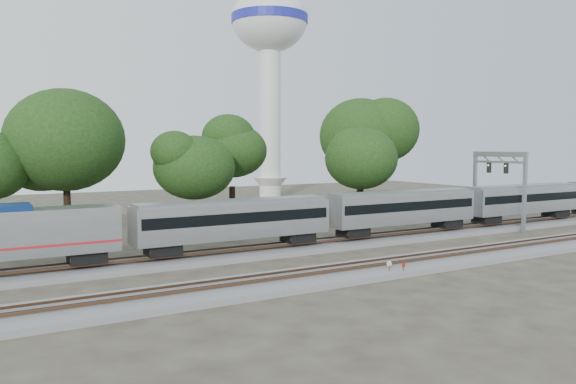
% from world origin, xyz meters
% --- Properties ---
extents(ground, '(160.00, 160.00, 0.00)m').
position_xyz_m(ground, '(0.00, 0.00, 0.00)').
color(ground, '#383328').
rests_on(ground, ground).
extents(track_far, '(160.00, 5.00, 0.73)m').
position_xyz_m(track_far, '(0.00, 6.00, 0.21)').
color(track_far, slate).
rests_on(track_far, ground).
extents(track_near, '(160.00, 5.00, 0.73)m').
position_xyz_m(track_near, '(0.00, -4.00, 0.21)').
color(track_near, slate).
rests_on(track_near, ground).
extents(train, '(120.24, 2.92, 4.31)m').
position_xyz_m(train, '(35.21, 6.00, 3.05)').
color(train, silver).
rests_on(train, ground).
extents(switch_stand_red, '(0.30, 0.07, 0.94)m').
position_xyz_m(switch_stand_red, '(6.68, -6.12, 0.60)').
color(switch_stand_red, '#512D19').
rests_on(switch_stand_red, ground).
extents(switch_stand_white, '(0.33, 0.16, 1.07)m').
position_xyz_m(switch_stand_white, '(5.81, -5.67, 0.68)').
color(switch_stand_white, '#512D19').
rests_on(switch_stand_white, ground).
extents(switch_lever, '(0.56, 0.42, 0.30)m').
position_xyz_m(switch_lever, '(5.28, -5.30, 0.15)').
color(switch_lever, '#512D19').
rests_on(switch_lever, ground).
extents(water_tower, '(12.84, 12.84, 35.55)m').
position_xyz_m(water_tower, '(26.88, 49.94, 26.34)').
color(water_tower, silver).
rests_on(water_tower, ground).
extents(signal_gantry, '(0.58, 6.82, 8.29)m').
position_xyz_m(signal_gantry, '(30.96, 6.00, 6.04)').
color(signal_gantry, gray).
rests_on(signal_gantry, ground).
extents(tree_3, '(9.54, 9.54, 13.45)m').
position_xyz_m(tree_3, '(-10.72, 19.09, 9.37)').
color(tree_3, black).
rests_on(tree_3, ground).
extents(tree_4, '(6.92, 6.92, 9.75)m').
position_xyz_m(tree_4, '(0.44, 16.38, 6.78)').
color(tree_4, black).
rests_on(tree_4, ground).
extents(tree_5, '(8.52, 8.52, 12.01)m').
position_xyz_m(tree_5, '(6.52, 21.12, 8.36)').
color(tree_5, black).
rests_on(tree_5, ground).
extents(tree_6, '(7.60, 7.60, 10.72)m').
position_xyz_m(tree_6, '(20.81, 16.88, 7.46)').
color(tree_6, black).
rests_on(tree_6, ground).
extents(tree_7, '(10.49, 10.49, 14.78)m').
position_xyz_m(tree_7, '(29.30, 28.20, 10.31)').
color(tree_7, black).
rests_on(tree_7, ground).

